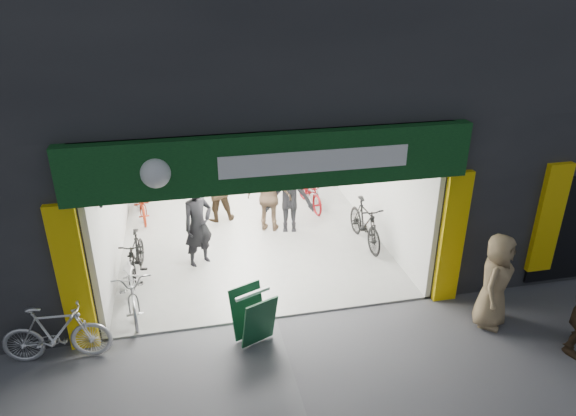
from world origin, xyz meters
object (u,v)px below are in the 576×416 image
object	(u,v)px
bike_left_front	(132,286)
bike_right_front	(365,223)
parked_bike	(56,333)
pedestrian_near	(495,281)
sandwich_board	(253,315)

from	to	relation	value
bike_left_front	bike_right_front	size ratio (longest dim) A/B	1.08
parked_bike	pedestrian_near	size ratio (longest dim) A/B	0.96
bike_right_front	bike_left_front	bearing A→B (deg)	-165.78
bike_right_front	parked_bike	distance (m)	6.64
bike_left_front	pedestrian_near	xyz separation A→B (m)	(6.16, -1.76, 0.38)
sandwich_board	parked_bike	bearing A→B (deg)	153.75
bike_left_front	bike_right_front	xyz separation A→B (m)	(5.00, 1.48, 0.03)
pedestrian_near	sandwich_board	xyz separation A→B (m)	(-4.14, 0.41, -0.37)
bike_right_front	sandwich_board	distance (m)	4.10
pedestrian_near	sandwich_board	distance (m)	4.17
pedestrian_near	bike_left_front	bearing A→B (deg)	119.20
bike_right_front	sandwich_board	bearing A→B (deg)	-138.79
sandwich_board	bike_left_front	bearing A→B (deg)	123.85
bike_right_front	sandwich_board	size ratio (longest dim) A/B	1.90
bike_right_front	pedestrian_near	world-z (taller)	pedestrian_near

